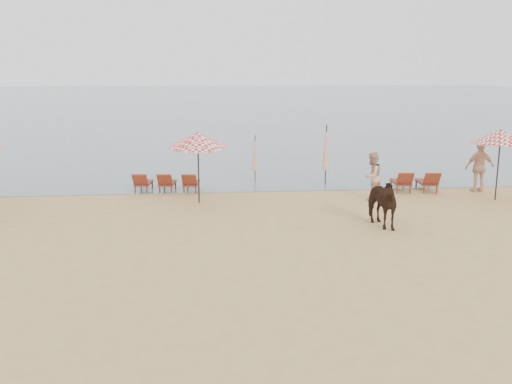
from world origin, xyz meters
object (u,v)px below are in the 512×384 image
lounger_cluster_left (167,182)px  umbrella_closed_right (326,148)px  beachgoer_right_b (480,167)px  umbrella_open_right (501,137)px  cow (379,202)px  umbrella_closed_left (255,153)px  umbrella_open_left_b (198,140)px  lounger_cluster_right (415,181)px  beachgoer_right_a (372,176)px

lounger_cluster_left → umbrella_closed_right: 6.62m
umbrella_closed_right → beachgoer_right_b: 5.99m
lounger_cluster_left → umbrella_open_right: bearing=-6.0°
umbrella_open_right → cow: umbrella_open_right is taller
umbrella_open_right → cow: size_ratio=1.43×
umbrella_closed_left → umbrella_open_left_b: bearing=-122.3°
lounger_cluster_left → lounger_cluster_right: size_ratio=1.45×
umbrella_open_right → beachgoer_right_b: umbrella_open_right is taller
lounger_cluster_right → umbrella_open_right: 3.51m
lounger_cluster_right → cow: size_ratio=0.98×
umbrella_closed_right → umbrella_open_left_b: bearing=-151.1°
beachgoer_right_a → beachgoer_right_b: beachgoer_right_b is taller
umbrella_open_left_b → beachgoer_right_b: 10.92m
umbrella_open_left_b → umbrella_closed_left: size_ratio=1.34×
umbrella_closed_right → beachgoer_right_a: size_ratio=1.42×
lounger_cluster_right → umbrella_closed_right: (-3.16, 1.77, 1.12)m
lounger_cluster_right → umbrella_closed_left: size_ratio=0.90×
cow → beachgoer_right_a: 3.69m
beachgoer_right_a → umbrella_closed_right: bearing=-113.1°
lounger_cluster_right → umbrella_open_right: (2.40, -1.70, 1.92)m
lounger_cluster_left → umbrella_closed_right: umbrella_closed_right is taller
cow → beachgoer_right_b: bearing=28.0°
lounger_cluster_left → beachgoer_right_b: bearing=0.6°
lounger_cluster_right → cow: (-2.95, -4.75, 0.36)m
umbrella_closed_right → cow: (0.21, -6.52, -0.75)m
umbrella_open_left_b → cow: umbrella_open_left_b is taller
lounger_cluster_left → beachgoer_right_b: beachgoer_right_b is taller
umbrella_open_left_b → umbrella_open_right: umbrella_open_left_b is taller
cow → lounger_cluster_left: bearing=128.0°
umbrella_open_right → umbrella_closed_right: umbrella_open_right is taller
beachgoer_right_a → beachgoer_right_b: size_ratio=0.89×
lounger_cluster_left → umbrella_open_right: 12.46m
umbrella_closed_left → beachgoer_right_b: 8.94m
umbrella_open_left_b → umbrella_closed_right: 6.00m
umbrella_open_right → umbrella_closed_right: 6.61m
lounger_cluster_right → umbrella_closed_right: umbrella_closed_right is taller
umbrella_open_left_b → umbrella_closed_right: bearing=14.3°
lounger_cluster_left → umbrella_open_left_b: 3.03m
beachgoer_right_b → cow: bearing=37.7°
lounger_cluster_right → beachgoer_right_a: size_ratio=1.02×
lounger_cluster_right → cow: 5.61m
umbrella_open_left_b → umbrella_closed_left: umbrella_open_left_b is taller
beachgoer_right_a → umbrella_open_left_b: bearing=-43.8°
beachgoer_right_a → umbrella_closed_left: bearing=-87.3°
lounger_cluster_right → beachgoer_right_a: beachgoer_right_a is taller
umbrella_closed_left → umbrella_closed_right: umbrella_closed_right is taller
lounger_cluster_right → umbrella_closed_right: bearing=157.1°
beachgoer_right_b → umbrella_closed_left: bearing=-21.1°
umbrella_open_left_b → cow: bearing=-48.6°
lounger_cluster_left → beachgoer_right_a: size_ratio=1.48×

